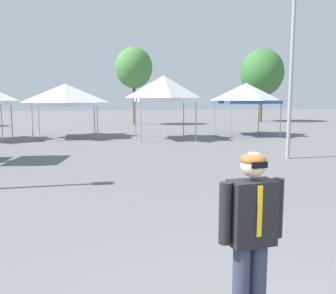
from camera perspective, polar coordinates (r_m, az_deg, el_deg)
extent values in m
cylinder|color=#9E9EA3|center=(20.31, -24.80, 3.61)|extent=(0.06, 0.06, 2.16)
cylinder|color=#9E9EA3|center=(23.08, -23.51, 4.08)|extent=(0.06, 0.06, 2.16)
cylinder|color=#9E9EA3|center=(20.45, -20.68, 3.69)|extent=(0.06, 0.06, 2.05)
cylinder|color=#9E9EA3|center=(20.36, -11.11, 4.02)|extent=(0.06, 0.06, 2.05)
cylinder|color=#9E9EA3|center=(23.83, -19.78, 4.22)|extent=(0.06, 0.06, 2.05)
cylinder|color=#9E9EA3|center=(23.75, -11.57, 4.50)|extent=(0.06, 0.06, 2.05)
pyramid|color=white|center=(22.00, -15.93, 8.21)|extent=(3.77, 3.77, 1.08)
cube|color=white|center=(22.00, -15.87, 6.54)|extent=(3.74, 3.74, 0.20)
cylinder|color=#9E9EA3|center=(18.61, -4.37, 4.22)|extent=(0.06, 0.06, 2.31)
cylinder|color=#9E9EA3|center=(19.13, 4.43, 4.31)|extent=(0.06, 0.06, 2.31)
cylinder|color=#9E9EA3|center=(21.52, -5.18, 4.67)|extent=(0.06, 0.06, 2.31)
cylinder|color=#9E9EA3|center=(21.98, 2.48, 4.75)|extent=(0.06, 0.06, 2.31)
pyramid|color=white|center=(20.24, -0.67, 9.51)|extent=(3.11, 3.11, 1.22)
cube|color=white|center=(20.23, -0.66, 7.49)|extent=(3.08, 3.08, 0.20)
cylinder|color=#9E9EA3|center=(20.91, 9.83, 4.30)|extent=(0.06, 0.06, 2.16)
cylinder|color=#9E9EA3|center=(22.15, 17.41, 4.24)|extent=(0.06, 0.06, 2.16)
cylinder|color=#9E9EA3|center=(23.85, 7.32, 4.74)|extent=(0.06, 0.06, 2.16)
cylinder|color=#9E9EA3|center=(24.94, 14.16, 4.70)|extent=(0.06, 0.06, 2.16)
pyramid|color=white|center=(22.88, 12.30, 8.54)|extent=(3.31, 3.31, 1.06)
cube|color=#3359B2|center=(22.88, 12.25, 6.97)|extent=(3.28, 3.28, 0.20)
cylinder|color=#33384C|center=(3.69, 11.43, -21.58)|extent=(0.16, 0.16, 0.92)
cylinder|color=#33384C|center=(3.77, 13.99, -20.97)|extent=(0.16, 0.16, 0.92)
cube|color=black|center=(3.43, 13.10, -10.07)|extent=(0.45, 0.29, 0.60)
cylinder|color=black|center=(3.30, 9.01, -10.32)|extent=(0.11, 0.11, 0.56)
cylinder|color=black|center=(3.56, 16.89, -9.19)|extent=(0.11, 0.11, 0.56)
sphere|color=beige|center=(3.32, 13.33, -2.74)|extent=(0.23, 0.23, 0.23)
ellipsoid|color=brown|center=(3.32, 13.35, -2.05)|extent=(0.23, 0.23, 0.14)
cube|color=black|center=(3.23, 14.30, -2.79)|extent=(0.15, 0.04, 0.06)
cube|color=yellow|center=(3.31, 14.31, -9.87)|extent=(0.05, 0.02, 0.46)
cylinder|color=#9E9EA3|center=(14.40, 19.03, 13.80)|extent=(0.14, 0.14, 7.81)
cylinder|color=brown|center=(31.80, -5.36, 6.82)|extent=(0.28, 0.28, 3.65)
ellipsoid|color=#47843D|center=(31.91, -5.43, 12.41)|extent=(3.20, 3.20, 3.52)
cylinder|color=brown|center=(37.24, 14.49, 6.33)|extent=(0.28, 0.28, 3.15)
ellipsoid|color=#387233|center=(37.33, 14.66, 11.34)|extent=(4.22, 4.22, 4.64)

